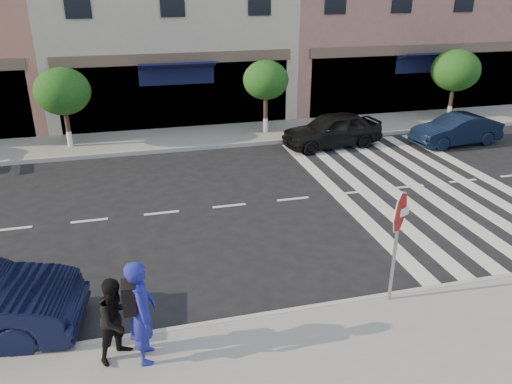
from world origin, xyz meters
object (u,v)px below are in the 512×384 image
Objects in this scene: walker at (117,319)px; car_far_mid at (332,130)px; car_far_right at (456,130)px; stop_sign at (399,223)px; photographer at (142,312)px.

car_far_mid is (8.34, 10.66, -0.24)m from walker.
stop_sign is at bearing -45.41° from car_far_right.
car_far_right is at bearing -52.12° from photographer.
car_far_mid is at bearing 13.29° from walker.
stop_sign reaches higher than car_far_mid.
stop_sign reaches higher than photographer.
walker is at bearing 161.15° from stop_sign.
stop_sign is 5.46m from walker.
stop_sign reaches higher than walker.
car_far_mid is (2.97, 10.33, -1.23)m from stop_sign.
car_far_right is (4.95, -1.06, -0.08)m from car_far_mid.
photographer is 0.49m from walker.
stop_sign is 12.27m from car_far_right.
car_far_mid is 5.07m from car_far_right.
walker is (-0.43, 0.15, -0.18)m from photographer.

